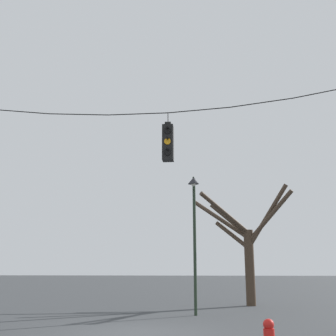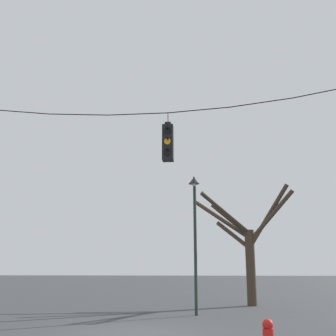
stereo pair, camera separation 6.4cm
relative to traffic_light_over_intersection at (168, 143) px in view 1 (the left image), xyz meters
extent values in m
plane|color=#383A3D|center=(-0.97, -0.22, -5.54)|extent=(200.00, 200.00, 0.00)
cylinder|color=black|center=(-4.84, 0.00, 1.20)|extent=(1.94, 0.03, 0.25)
cylinder|color=black|center=(-2.90, 0.00, 1.03)|extent=(1.94, 0.03, 0.14)
cylinder|color=black|center=(-0.97, 0.00, 0.98)|extent=(1.94, 0.03, 0.03)
cylinder|color=black|center=(0.97, 0.00, 1.03)|extent=(1.94, 0.03, 0.14)
cylinder|color=black|center=(2.91, 0.00, 1.20)|extent=(1.94, 0.03, 0.25)
cylinder|color=black|center=(4.85, 0.00, 1.48)|extent=(1.94, 0.03, 0.37)
cube|color=black|center=(0.00, 0.00, -0.02)|extent=(0.34, 0.34, 1.14)
cube|color=black|center=(0.00, 0.00, 0.60)|extent=(0.19, 0.19, 0.10)
cylinder|color=black|center=(0.00, 0.00, 0.81)|extent=(0.02, 0.02, 0.33)
cylinder|color=black|center=(0.00, -0.18, 0.32)|extent=(0.20, 0.03, 0.20)
cylinder|color=black|center=(0.00, -0.23, 0.41)|extent=(0.07, 0.12, 0.07)
cylinder|color=orange|center=(0.00, -0.18, -0.02)|extent=(0.20, 0.03, 0.20)
cylinder|color=black|center=(0.00, -0.23, 0.07)|extent=(0.07, 0.12, 0.07)
cylinder|color=black|center=(0.00, -0.18, -0.36)|extent=(0.20, 0.03, 0.20)
cylinder|color=black|center=(0.00, -0.23, -0.27)|extent=(0.07, 0.12, 0.07)
cylinder|color=black|center=(0.00, 0.19, 0.32)|extent=(0.20, 0.03, 0.20)
cylinder|color=black|center=(0.00, 0.23, 0.41)|extent=(0.07, 0.12, 0.07)
cylinder|color=orange|center=(0.00, 0.19, -0.02)|extent=(0.20, 0.03, 0.20)
cylinder|color=black|center=(0.00, 0.23, 0.07)|extent=(0.07, 0.12, 0.07)
cylinder|color=black|center=(0.00, 0.19, -0.36)|extent=(0.20, 0.03, 0.20)
cylinder|color=black|center=(0.00, 0.23, -0.27)|extent=(0.07, 0.12, 0.07)
cylinder|color=#233323|center=(0.63, 4.41, -2.88)|extent=(0.12, 0.12, 5.31)
cylinder|color=#233323|center=(0.63, 4.17, -0.28)|extent=(0.07, 0.48, 0.07)
cone|color=#232328|center=(0.63, 3.93, -0.41)|extent=(0.43, 0.43, 0.26)
sphere|color=silver|center=(0.63, 3.93, -0.54)|extent=(0.20, 0.20, 0.20)
cylinder|color=#423326|center=(3.14, 9.01, -3.73)|extent=(0.46, 0.46, 3.62)
cylinder|color=#423326|center=(2.23, 8.88, -1.42)|extent=(1.97, 0.47, 1.68)
cylinder|color=#423326|center=(4.16, 8.40, -1.33)|extent=(2.27, 1.47, 2.47)
cylinder|color=#423326|center=(1.79, 9.61, -1.30)|extent=(2.90, 1.43, 2.20)
cylinder|color=#423326|center=(4.06, 8.53, -1.31)|extent=(2.08, 1.23, 3.06)
cylinder|color=#423326|center=(2.37, 9.39, -2.15)|extent=(1.74, 1.00, 1.51)
cylinder|color=#423326|center=(2.00, 8.09, -1.20)|extent=(2.49, 2.06, 1.89)
sphere|color=red|center=(2.36, -3.33, -4.90)|extent=(0.22, 0.22, 0.22)
camera|label=1|loc=(1.22, -12.43, -3.81)|focal=45.00mm
camera|label=2|loc=(1.28, -12.42, -3.81)|focal=45.00mm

